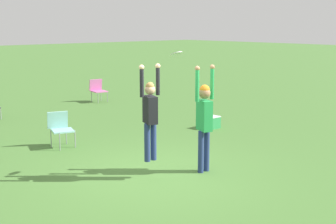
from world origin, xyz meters
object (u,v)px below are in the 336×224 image
at_px(cooler_box, 212,122).
at_px(frisbee, 176,54).
at_px(person_jumping, 150,111).
at_px(person_defending, 204,115).
at_px(camping_chair_2, 60,126).
at_px(camping_chair_4, 98,89).

bearing_deg(cooler_box, frisbee, -147.37).
bearing_deg(person_jumping, person_defending, -90.00).
xyz_separation_m(person_jumping, cooler_box, (4.41, 2.33, -1.22)).
distance_m(camping_chair_2, camping_chair_4, 7.05).
relative_size(person_jumping, cooler_box, 4.72).
distance_m(person_defending, cooler_box, 4.40).
bearing_deg(camping_chair_4, frisbee, 74.84).
relative_size(person_jumping, frisbee, 7.74).
bearing_deg(person_defending, camping_chair_2, -142.85).
xyz_separation_m(person_defending, cooler_box, (3.27, 2.75, -1.04)).
bearing_deg(person_defending, frisbee, -102.52).
xyz_separation_m(person_jumping, camping_chair_2, (-0.06, 3.50, -0.87)).
distance_m(person_jumping, frisbee, 1.28).
xyz_separation_m(camping_chair_2, cooler_box, (4.47, -1.17, -0.35)).
bearing_deg(person_jumping, camping_chair_2, 21.20).
height_order(frisbee, camping_chair_4, frisbee).
distance_m(person_defending, camping_chair_2, 4.15).
xyz_separation_m(frisbee, cooler_box, (3.78, 2.42, -2.33)).
distance_m(frisbee, camping_chair_2, 4.16).
bearing_deg(frisbee, cooler_box, 32.63).
bearing_deg(camping_chair_4, cooler_box, 97.19).
bearing_deg(camping_chair_2, person_defending, 126.55).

